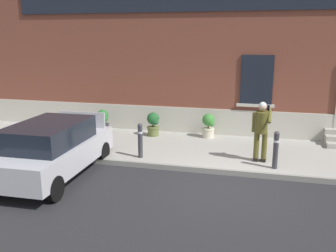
% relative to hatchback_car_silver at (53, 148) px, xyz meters
% --- Properties ---
extents(ground_plane, '(80.00, 80.00, 0.00)m').
position_rel_hatchback_car_silver_xyz_m(ground_plane, '(4.44, 0.30, -0.79)').
color(ground_plane, '#232326').
extents(sidewalk, '(24.00, 3.60, 0.15)m').
position_rel_hatchback_car_silver_xyz_m(sidewalk, '(4.44, 3.10, -0.71)').
color(sidewalk, '#99968E').
rests_on(sidewalk, ground).
extents(curb_edge, '(24.00, 0.12, 0.15)m').
position_rel_hatchback_car_silver_xyz_m(curb_edge, '(4.44, 1.24, -0.71)').
color(curb_edge, gray).
rests_on(curb_edge, ground).
extents(building_facade, '(24.00, 1.52, 7.50)m').
position_rel_hatchback_car_silver_xyz_m(building_facade, '(4.45, 5.59, 2.94)').
color(building_facade, brown).
rests_on(building_facade, ground).
extents(hatchback_car_silver, '(1.85, 4.09, 1.50)m').
position_rel_hatchback_car_silver_xyz_m(hatchback_car_silver, '(0.00, 0.00, 0.00)').
color(hatchback_car_silver, '#B7B7BF').
rests_on(hatchback_car_silver, ground).
extents(bollard_near_person, '(0.15, 0.15, 1.04)m').
position_rel_hatchback_car_silver_xyz_m(bollard_near_person, '(5.72, 1.65, -0.08)').
color(bollard_near_person, '#333338').
rests_on(bollard_near_person, sidewalk).
extents(bollard_far_left, '(0.15, 0.15, 1.04)m').
position_rel_hatchback_car_silver_xyz_m(bollard_far_left, '(1.88, 1.65, -0.08)').
color(bollard_far_left, '#333338').
rests_on(bollard_far_left, sidewalk).
extents(person_on_phone, '(0.51, 0.48, 1.75)m').
position_rel_hatchback_car_silver_xyz_m(person_on_phone, '(5.31, 2.12, 0.36)').
color(person_on_phone, '#514C1E').
rests_on(person_on_phone, sidewalk).
extents(planter_charcoal, '(0.44, 0.44, 0.86)m').
position_rel_hatchback_car_silver_xyz_m(planter_charcoal, '(-0.42, 4.15, -0.18)').
color(planter_charcoal, '#2D2D30').
rests_on(planter_charcoal, sidewalk).
extents(planter_olive, '(0.44, 0.44, 0.86)m').
position_rel_hatchback_car_silver_xyz_m(planter_olive, '(1.55, 4.12, -0.18)').
color(planter_olive, '#606B38').
rests_on(planter_olive, sidewalk).
extents(planter_cream, '(0.44, 0.44, 0.86)m').
position_rel_hatchback_car_silver_xyz_m(planter_cream, '(3.52, 4.39, -0.18)').
color(planter_cream, beige).
rests_on(planter_cream, sidewalk).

